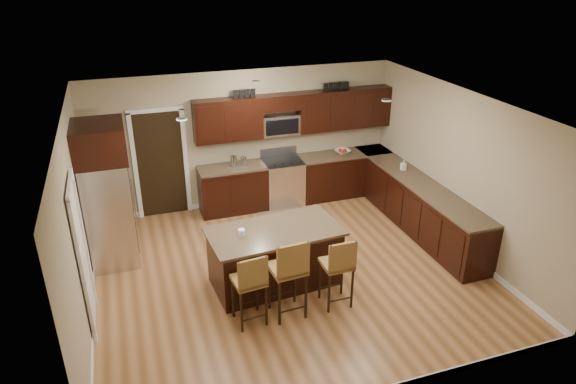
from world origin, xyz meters
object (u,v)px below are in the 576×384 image
object	(u,v)px
stool_mid	(289,270)
refrigerator	(107,194)
stool_left	(250,282)
range	(283,181)
stool_right	(339,265)
island	(275,258)

from	to	relation	value
stool_mid	refrigerator	size ratio (longest dim) A/B	0.52
stool_left	refrigerator	bearing A→B (deg)	120.53
range	stool_right	xyz separation A→B (m)	(-0.32, -3.50, 0.21)
stool_mid	stool_left	bearing A→B (deg)	175.22
island	stool_mid	distance (m)	0.92
stool_mid	refrigerator	world-z (taller)	refrigerator
stool_left	stool_right	xyz separation A→B (m)	(1.27, -0.00, -0.00)
range	stool_left	distance (m)	3.85
stool_left	stool_mid	distance (m)	0.55
stool_left	stool_right	distance (m)	1.27
stool_mid	island	bearing A→B (deg)	82.07
range	island	xyz separation A→B (m)	(-0.99, -2.65, -0.04)
stool_mid	stool_right	bearing A→B (deg)	-3.39
refrigerator	stool_right	bearing A→B (deg)	-38.00
island	stool_left	xyz separation A→B (m)	(-0.60, -0.85, 0.26)
range	stool_left	bearing A→B (deg)	-114.54
island	stool_left	size ratio (longest dim) A/B	1.85
range	stool_mid	size ratio (longest dim) A/B	0.90
range	stool_mid	distance (m)	3.67
stool_left	stool_mid	bearing A→B (deg)	-6.47
range	refrigerator	size ratio (longest dim) A/B	0.47
island	stool_mid	size ratio (longest dim) A/B	1.66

